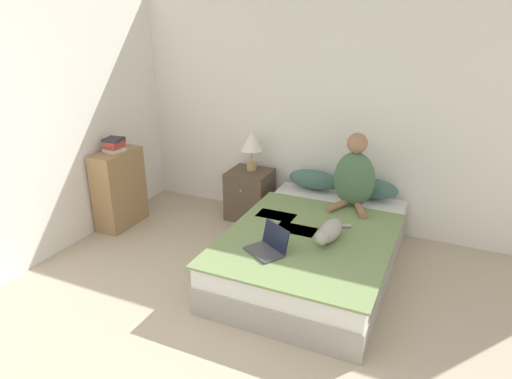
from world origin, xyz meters
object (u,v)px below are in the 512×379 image
object	(u,v)px
pillow_near	(314,180)
laptop_open	(268,247)
nightstand	(250,194)
book_stack_top	(114,145)
bookshelf	(119,189)
table_lamp	(252,143)
person_sitting	(354,176)
cat_tabby	(329,232)
pillow_far	(371,188)
bed	(313,250)

from	to	relation	value
pillow_near	laptop_open	size ratio (longest dim) A/B	1.43
pillow_near	nightstand	size ratio (longest dim) A/B	0.99
laptop_open	book_stack_top	bearing A→B (deg)	-165.44
bookshelf	table_lamp	bearing A→B (deg)	33.92
person_sitting	cat_tabby	bearing A→B (deg)	-90.43
pillow_near	person_sitting	size ratio (longest dim) A/B	0.75
pillow_near	person_sitting	world-z (taller)	person_sitting
laptop_open	nightstand	xyz separation A→B (m)	(-0.83, 1.41, -0.21)
pillow_far	table_lamp	bearing A→B (deg)	-178.45
bed	cat_tabby	size ratio (longest dim) A/B	3.59
bed	pillow_near	size ratio (longest dim) A/B	3.72
person_sitting	table_lamp	xyz separation A→B (m)	(-1.24, 0.24, 0.13)
pillow_near	cat_tabby	xyz separation A→B (m)	(0.50, -1.10, -0.02)
person_sitting	pillow_near	bearing A→B (deg)	150.89
bed	book_stack_top	bearing A→B (deg)	178.59
nightstand	book_stack_top	xyz separation A→B (m)	(-1.25, -0.78, 0.66)
nightstand	person_sitting	bearing A→B (deg)	-8.61
bookshelf	book_stack_top	distance (m)	0.51
laptop_open	table_lamp	world-z (taller)	table_lamp
laptop_open	table_lamp	size ratio (longest dim) A/B	0.88
laptop_open	nightstand	world-z (taller)	laptop_open
nightstand	table_lamp	xyz separation A→B (m)	(0.00, 0.05, 0.61)
cat_tabby	book_stack_top	distance (m)	2.53
table_lamp	book_stack_top	bearing A→B (deg)	-146.14
table_lamp	bookshelf	world-z (taller)	table_lamp
person_sitting	bookshelf	distance (m)	2.58
book_stack_top	pillow_far	bearing A→B (deg)	18.47
person_sitting	nightstand	bearing A→B (deg)	171.39
bed	table_lamp	distance (m)	1.54
bed	person_sitting	xyz separation A→B (m)	(0.19, 0.65, 0.55)
pillow_far	laptop_open	bearing A→B (deg)	-109.68
book_stack_top	bed	bearing A→B (deg)	-1.41
pillow_far	cat_tabby	size ratio (longest dim) A/B	0.96
pillow_near	bed	bearing A→B (deg)	-71.36
pillow_far	person_sitting	bearing A→B (deg)	-114.11
pillow_near	table_lamp	distance (m)	0.82
person_sitting	bookshelf	size ratio (longest dim) A/B	0.87
laptop_open	pillow_far	bearing A→B (deg)	101.74
table_lamp	cat_tabby	bearing A→B (deg)	-40.80
pillow_near	table_lamp	world-z (taller)	table_lamp
bed	person_sitting	bearing A→B (deg)	73.79
table_lamp	bed	bearing A→B (deg)	-40.29
person_sitting	laptop_open	distance (m)	1.32
bed	person_sitting	distance (m)	0.87
nightstand	bookshelf	bearing A→B (deg)	-147.84
nightstand	table_lamp	size ratio (longest dim) A/B	1.27
pillow_far	bed	bearing A→B (deg)	-108.67
bed	nightstand	world-z (taller)	nightstand
bookshelf	book_stack_top	xyz separation A→B (m)	(0.00, 0.00, 0.51)
book_stack_top	person_sitting	bearing A→B (deg)	13.41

